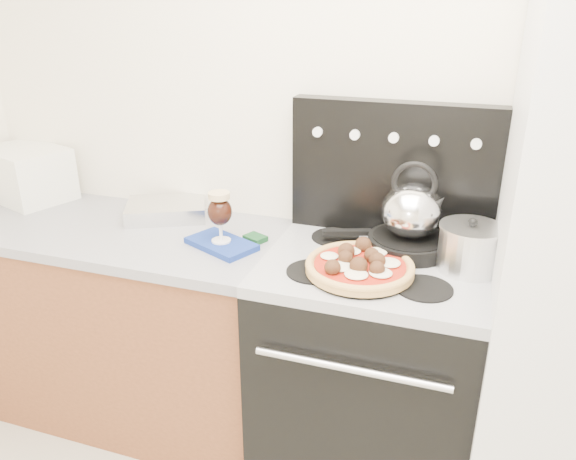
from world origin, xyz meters
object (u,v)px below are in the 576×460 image
at_px(pizza, 360,264).
at_px(tea_kettle, 412,207).
at_px(toaster_oven, 27,174).
at_px(pizza_pan, 359,273).
at_px(skillet, 409,244).
at_px(oven_mitt, 221,244).
at_px(stove_body, 368,375).
at_px(base_cabinet, 121,323).
at_px(beer_glass, 220,217).
at_px(stock_pot, 469,249).

xyz_separation_m(pizza, tea_kettle, (0.13, 0.24, 0.13)).
relative_size(toaster_oven, tea_kettle, 1.60).
bearing_deg(pizza_pan, pizza, 0.00).
bearing_deg(skillet, pizza_pan, -118.40).
xyz_separation_m(toaster_oven, oven_mitt, (1.06, -0.22, -0.11)).
distance_m(stove_body, tea_kettle, 0.67).
height_order(oven_mitt, pizza, pizza).
distance_m(base_cabinet, pizza_pan, 1.19).
xyz_separation_m(base_cabinet, pizza, (1.07, -0.14, 0.53)).
height_order(beer_glass, pizza_pan, beer_glass).
height_order(pizza_pan, stock_pot, stock_pot).
distance_m(pizza, skillet, 0.27).
xyz_separation_m(stove_body, tea_kettle, (0.10, 0.12, 0.65)).
relative_size(base_cabinet, stock_pot, 7.20).
bearing_deg(toaster_oven, tea_kettle, 16.84).
height_order(base_cabinet, pizza_pan, pizza_pan).
bearing_deg(pizza_pan, beer_glass, 170.15).
bearing_deg(toaster_oven, stove_body, 12.45).
bearing_deg(stove_body, pizza, -105.81).
relative_size(base_cabinet, pizza, 4.09).
height_order(base_cabinet, beer_glass, beer_glass).
bearing_deg(stove_body, base_cabinet, 178.70).
bearing_deg(base_cabinet, oven_mitt, -4.95).
height_order(toaster_oven, beer_glass, toaster_oven).
xyz_separation_m(pizza_pan, tea_kettle, (0.13, 0.24, 0.16)).
height_order(beer_glass, stock_pot, beer_glass).
xyz_separation_m(beer_glass, stock_pot, (0.87, 0.06, -0.03)).
bearing_deg(beer_glass, toaster_oven, 168.49).
height_order(toaster_oven, pizza, toaster_oven).
xyz_separation_m(base_cabinet, stock_pot, (1.41, 0.01, 0.56)).
relative_size(oven_mitt, stock_pot, 1.30).
bearing_deg(base_cabinet, pizza, -7.43).
bearing_deg(toaster_oven, stock_pot, 14.58).
height_order(base_cabinet, oven_mitt, oven_mitt).
xyz_separation_m(toaster_oven, skillet, (1.73, -0.07, -0.07)).
xyz_separation_m(beer_glass, pizza, (0.54, -0.09, -0.06)).
height_order(stove_body, skillet, skillet).
bearing_deg(oven_mitt, tea_kettle, 12.09).
height_order(pizza_pan, skillet, skillet).
bearing_deg(stock_pot, base_cabinet, -179.52).
xyz_separation_m(base_cabinet, skillet, (1.20, 0.10, 0.52)).
bearing_deg(skillet, toaster_oven, 177.59).
xyz_separation_m(pizza_pan, pizza, (0.00, 0.00, 0.03)).
relative_size(oven_mitt, tea_kettle, 1.12).
bearing_deg(tea_kettle, skillet, 0.00).
bearing_deg(beer_glass, tea_kettle, 12.09).
relative_size(base_cabinet, oven_mitt, 5.56).
height_order(oven_mitt, stock_pot, stock_pot).
relative_size(stove_body, tea_kettle, 3.78).
xyz_separation_m(oven_mitt, pizza_pan, (0.54, -0.09, 0.01)).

